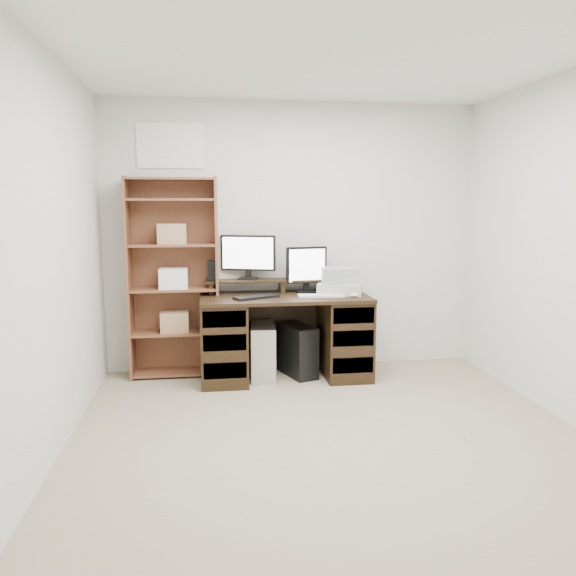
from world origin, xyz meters
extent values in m
cube|color=gray|center=(0.00, 0.00, -0.01)|extent=(3.50, 4.00, 0.02)
cube|color=white|center=(0.00, 0.00, 2.51)|extent=(3.50, 4.00, 0.02)
cube|color=silver|center=(0.00, 2.01, 1.25)|extent=(3.50, 0.02, 2.50)
cube|color=silver|center=(0.00, -2.01, 1.25)|extent=(3.50, 0.02, 2.50)
cube|color=silver|center=(-1.76, 0.00, 1.25)|extent=(0.02, 4.00, 2.50)
cube|color=white|center=(-1.11, 1.99, 2.08)|extent=(0.60, 0.01, 0.40)
cube|color=black|center=(-0.13, 1.63, 0.73)|extent=(1.50, 0.70, 0.03)
cube|color=black|center=(-0.68, 1.63, 0.36)|extent=(0.40, 0.66, 0.72)
cube|color=black|center=(0.42, 1.63, 0.36)|extent=(0.40, 0.66, 0.72)
cube|color=black|center=(-0.13, 1.96, 0.40)|extent=(1.48, 0.02, 0.65)
cube|color=black|center=(-0.68, 1.30, 0.18)|extent=(0.36, 0.01, 0.14)
cube|color=black|center=(-0.68, 1.30, 0.42)|extent=(0.36, 0.01, 0.14)
cube|color=black|center=(-0.68, 1.30, 0.62)|extent=(0.36, 0.01, 0.14)
cube|color=black|center=(0.42, 1.30, 0.18)|extent=(0.36, 0.01, 0.14)
cube|color=black|center=(0.42, 1.30, 0.42)|extent=(0.36, 0.01, 0.14)
cube|color=black|center=(0.42, 1.30, 0.62)|extent=(0.36, 0.01, 0.14)
cube|color=black|center=(-0.78, 1.85, 0.80)|extent=(0.04, 0.20, 0.10)
cube|color=black|center=(-0.13, 1.85, 0.80)|extent=(0.04, 0.20, 0.10)
cube|color=black|center=(0.52, 1.85, 0.80)|extent=(0.04, 0.20, 0.10)
cube|color=black|center=(-0.13, 1.85, 0.86)|extent=(1.40, 0.22, 0.02)
cube|color=black|center=(-0.44, 1.89, 0.88)|extent=(0.20, 0.18, 0.01)
cube|color=black|center=(-0.43, 1.91, 0.93)|extent=(0.05, 0.04, 0.09)
cube|color=black|center=(-0.43, 1.91, 1.11)|extent=(0.50, 0.19, 0.33)
cube|color=white|center=(-0.44, 1.89, 1.11)|extent=(0.45, 0.15, 0.29)
cube|color=black|center=(0.10, 1.77, 0.76)|extent=(0.21, 0.17, 0.02)
cube|color=black|center=(0.10, 1.79, 0.82)|extent=(0.06, 0.04, 0.10)
cube|color=black|center=(0.10, 1.79, 1.01)|extent=(0.39, 0.11, 0.34)
cube|color=white|center=(0.10, 1.77, 1.01)|extent=(0.34, 0.07, 0.30)
cube|color=black|center=(-0.77, 1.82, 0.96)|extent=(0.08, 0.08, 0.19)
cube|color=black|center=(-0.39, 1.53, 0.76)|extent=(0.42, 0.29, 0.02)
cube|color=white|center=(0.18, 1.54, 0.76)|extent=(0.41, 0.15, 0.02)
ellipsoid|color=silver|center=(0.47, 1.48, 0.77)|extent=(0.09, 0.06, 0.03)
cube|color=#B3AC9C|center=(0.39, 1.66, 0.80)|extent=(0.47, 0.40, 0.10)
cube|color=#91979B|center=(0.39, 1.66, 0.92)|extent=(0.36, 0.28, 0.14)
cube|color=#B4B7BB|center=(-0.32, 1.67, 0.24)|extent=(0.25, 0.50, 0.49)
cube|color=black|center=(0.00, 1.68, 0.23)|extent=(0.34, 0.51, 0.47)
cube|color=#19FF33|center=(0.07, 1.46, 0.33)|extent=(0.01, 0.01, 0.01)
cube|color=brown|center=(-1.50, 1.83, 0.90)|extent=(0.02, 0.30, 1.80)
cube|color=brown|center=(-0.72, 1.83, 0.90)|extent=(0.02, 0.30, 1.80)
cube|color=brown|center=(-1.11, 1.97, 0.90)|extent=(0.80, 0.01, 1.80)
cube|color=brown|center=(-1.11, 1.83, 0.03)|extent=(0.75, 0.28, 0.02)
cube|color=brown|center=(-1.11, 1.83, 0.40)|extent=(0.75, 0.28, 0.02)
cube|color=brown|center=(-1.11, 1.83, 0.80)|extent=(0.75, 0.28, 0.02)
cube|color=brown|center=(-1.11, 1.83, 1.20)|extent=(0.75, 0.28, 0.02)
cube|color=brown|center=(-1.11, 1.83, 1.60)|extent=(0.75, 0.28, 0.02)
cube|color=brown|center=(-1.11, 1.83, 1.78)|extent=(0.75, 0.28, 0.02)
cube|color=#A07F54|center=(-1.11, 1.83, 0.50)|extent=(0.25, 0.20, 0.18)
cube|color=white|center=(-1.11, 1.83, 0.90)|extent=(0.25, 0.20, 0.18)
cube|color=#A07F54|center=(-1.11, 1.83, 1.30)|extent=(0.25, 0.20, 0.18)
camera|label=1|loc=(-0.79, -3.27, 1.56)|focal=35.00mm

